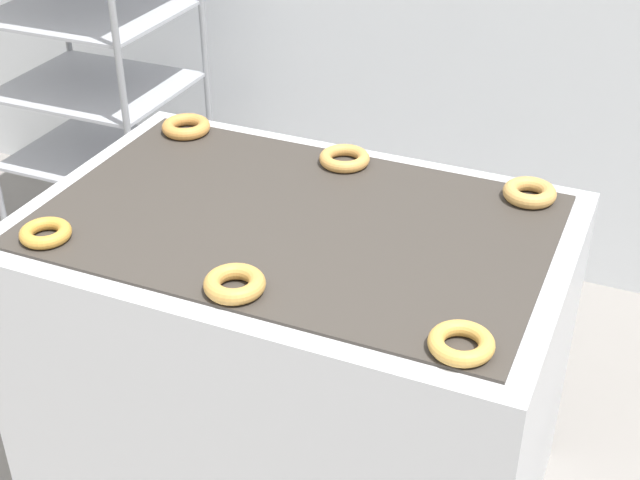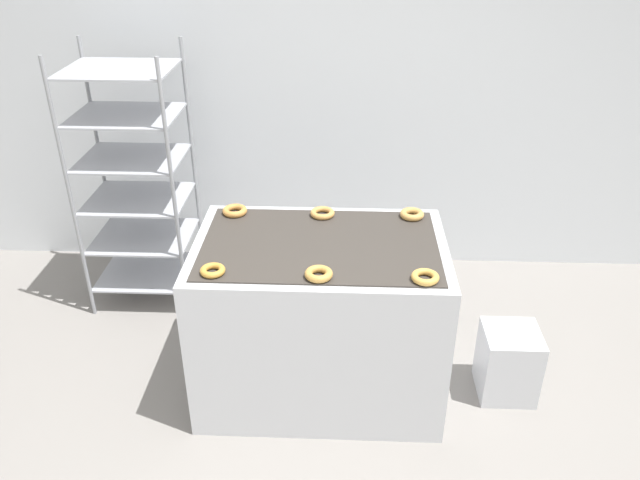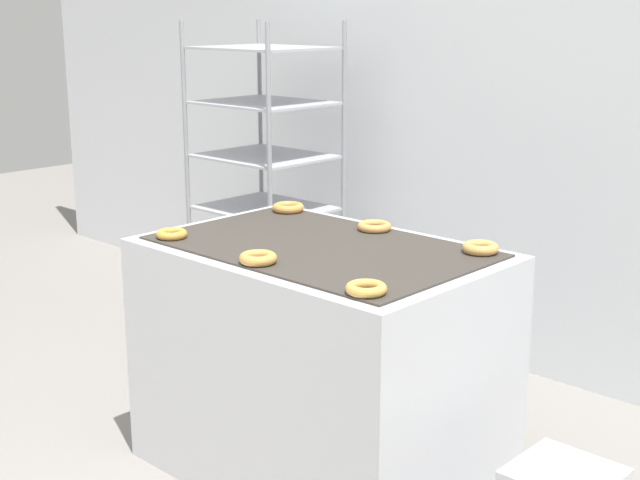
# 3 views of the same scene
# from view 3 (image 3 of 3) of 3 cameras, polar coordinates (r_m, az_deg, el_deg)

# --- Properties ---
(wall_back) EXTENTS (8.00, 0.05, 2.80)m
(wall_back) POSITION_cam_3_polar(r_m,az_deg,el_deg) (4.35, 13.29, 9.44)
(wall_back) COLOR silver
(wall_back) RESTS_ON ground_plane
(fryer_machine) EXTENTS (1.29, 0.86, 0.92)m
(fryer_machine) POSITION_cam_3_polar(r_m,az_deg,el_deg) (3.43, -0.00, -7.78)
(fryer_machine) COLOR silver
(fryer_machine) RESTS_ON ground_plane
(baking_rack_cart) EXTENTS (0.66, 0.56, 1.70)m
(baking_rack_cart) POSITION_cam_3_polar(r_m,az_deg,el_deg) (4.74, -3.53, 3.69)
(baking_rack_cart) COLOR gray
(baking_rack_cart) RESTS_ON ground_plane
(donut_near_left) EXTENTS (0.12, 0.12, 0.03)m
(donut_near_left) POSITION_cam_3_polar(r_m,az_deg,el_deg) (3.43, -9.47, 0.39)
(donut_near_left) COLOR gold
(donut_near_left) RESTS_ON fryer_machine
(donut_near_center) EXTENTS (0.13, 0.13, 0.04)m
(donut_near_center) POSITION_cam_3_polar(r_m,az_deg,el_deg) (3.05, -3.98, -1.16)
(donut_near_center) COLOR #C28F43
(donut_near_center) RESTS_ON fryer_machine
(donut_near_right) EXTENTS (0.13, 0.13, 0.03)m
(donut_near_right) POSITION_cam_3_polar(r_m,az_deg,el_deg) (2.73, 2.98, -3.11)
(donut_near_right) COLOR gold
(donut_near_right) RESTS_ON fryer_machine
(donut_far_left) EXTENTS (0.14, 0.14, 0.04)m
(donut_far_left) POSITION_cam_3_polar(r_m,az_deg,el_deg) (3.83, -2.05, 2.10)
(donut_far_left) COLOR #C8873F
(donut_far_left) RESTS_ON fryer_machine
(donut_far_center) EXTENTS (0.13, 0.13, 0.03)m
(donut_far_center) POSITION_cam_3_polar(r_m,az_deg,el_deg) (3.50, 3.53, 0.88)
(donut_far_center) COLOR #CA9048
(donut_far_center) RESTS_ON fryer_machine
(donut_far_right) EXTENTS (0.13, 0.13, 0.04)m
(donut_far_right) POSITION_cam_3_polar(r_m,az_deg,el_deg) (3.23, 10.24, -0.49)
(donut_far_right) COLOR tan
(donut_far_right) RESTS_ON fryer_machine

